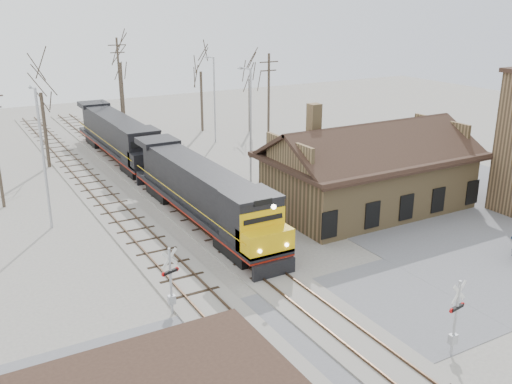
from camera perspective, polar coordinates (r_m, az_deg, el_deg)
ground at (r=28.08m, az=7.91°, el=-13.11°), size 140.00×140.00×0.00m
road at (r=28.07m, az=7.91°, el=-13.08°), size 60.00×9.00×0.03m
parking_lot at (r=42.61m, az=24.21°, el=-3.24°), size 22.00×26.00×0.03m
track_main at (r=39.66m, az=-5.28°, el=-3.10°), size 3.40×90.00×0.24m
track_siding at (r=38.19m, az=-11.44°, el=-4.29°), size 3.40×90.00×0.24m
depot at (r=42.65m, az=11.18°, el=1.52°), size 15.20×9.31×7.90m
locomotive_lead at (r=38.63m, az=-5.18°, el=-0.23°), size 2.89×19.37×4.30m
locomotive_trailing at (r=56.48m, az=-13.56°, el=5.38°), size 2.89×19.37×4.07m
crossbuck_near at (r=26.32m, az=19.30°, el=-12.03°), size 1.03×0.28×3.61m
crossbuck_far at (r=28.22m, az=-8.51°, el=-9.00°), size 0.99×0.37×3.55m
streetlight_a at (r=39.86m, az=-20.58°, el=3.77°), size 0.25×2.04×9.48m
streetlight_b at (r=46.55m, az=-0.63°, el=7.07°), size 0.25×2.04×9.66m
streetlight_c at (r=61.73m, az=-4.24°, el=9.62°), size 0.25×2.04×9.12m
utility_pole_b at (r=66.36m, az=-13.44°, el=10.30°), size 2.00×0.24×10.88m
utility_pole_c at (r=55.84m, az=1.27°, el=8.83°), size 2.00×0.24×9.97m
tree_b at (r=54.88m, az=-20.87°, el=10.43°), size 4.59×4.59×11.24m
tree_c at (r=68.96m, az=-13.50°, el=13.57°), size 5.28×5.28×12.94m
tree_d at (r=67.13m, az=-5.58°, el=12.87°), size 4.63×4.63×11.34m
tree_e at (r=66.62m, az=-0.64°, el=12.07°), size 4.08×4.08×9.99m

